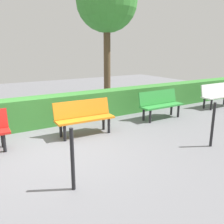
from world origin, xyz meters
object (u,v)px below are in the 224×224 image
at_px(bench_green, 160,103).
at_px(tree_near, 107,2).
at_px(bench_orange, 84,116).
at_px(bench_white, 217,94).

xyz_separation_m(bench_green, tree_near, (-0.07, -3.36, 3.39)).
height_order(bench_green, tree_near, tree_near).
bearing_deg(bench_green, bench_orange, 1.53).
bearing_deg(bench_white, bench_green, 0.78).
bearing_deg(bench_orange, bench_white, -176.21).
xyz_separation_m(bench_orange, tree_near, (-2.70, -3.45, 3.39)).
xyz_separation_m(bench_white, bench_orange, (5.47, 0.14, -0.00)).
xyz_separation_m(bench_green, bench_orange, (2.63, 0.10, 0.00)).
height_order(bench_white, tree_near, tree_near).
bearing_deg(bench_green, bench_white, -179.66).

